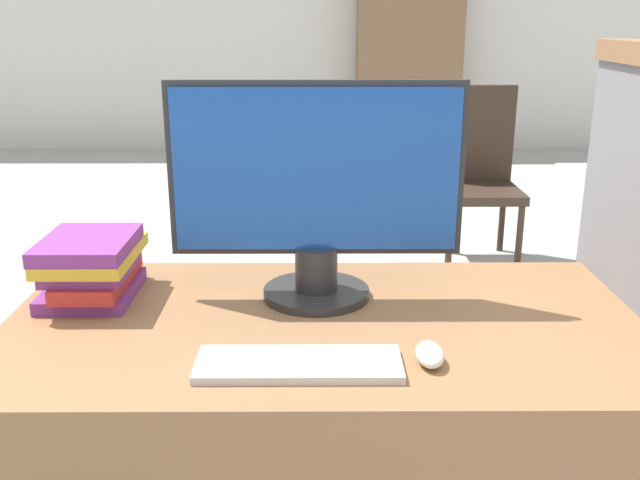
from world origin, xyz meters
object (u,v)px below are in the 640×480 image
Objects in this scene: mouse at (430,354)px; far_chair at (477,169)px; monitor at (316,192)px; keyboard at (299,364)px; book_stack at (92,267)px.

far_chair reaches higher than mouse.
mouse is 0.10× the size of far_chair.
far_chair is (0.70, 2.74, -0.22)m from mouse.
keyboard is at bearing -95.27° from monitor.
mouse is at bearing -94.38° from far_chair.
mouse reaches higher than keyboard.
monitor is 1.72× the size of keyboard.
book_stack is at bearing 144.23° from keyboard.
far_chair reaches higher than keyboard.
far_chair is at bearing 59.42° from book_stack.
mouse is 0.80m from book_stack.
keyboard is at bearing -98.98° from far_chair.
monitor is at bearing 122.43° from mouse.
book_stack is (-0.73, 0.33, 0.06)m from mouse.
far_chair reaches higher than book_stack.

